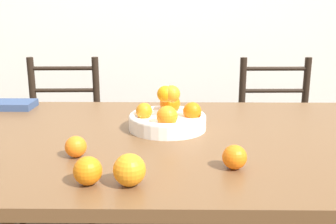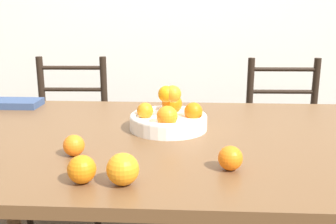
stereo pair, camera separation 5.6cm
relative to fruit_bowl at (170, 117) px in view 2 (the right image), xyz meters
The scene contains 9 objects.
dining_table 0.16m from the fruit_bowl, 92.97° to the right, with size 1.78×1.06×0.77m.
fruit_bowl is the anchor object (origin of this frame).
orange_loose_0 0.53m from the fruit_bowl, 112.11° to the right, with size 0.07×0.07×0.07m.
orange_loose_1 0.40m from the fruit_bowl, 132.91° to the right, with size 0.06×0.06×0.06m.
orange_loose_2 0.42m from the fruit_bowl, 63.96° to the right, with size 0.07×0.07×0.07m.
orange_loose_3 0.50m from the fruit_bowl, 100.66° to the right, with size 0.08×0.08×0.08m.
chair_left 1.05m from the fruit_bowl, 129.51° to the left, with size 0.44×0.42×0.93m.
chair_right 1.04m from the fruit_bowl, 50.73° to the left, with size 0.43×0.41×0.93m.
book_stack 0.79m from the fruit_bowl, 156.59° to the left, with size 0.22×0.14×0.03m.
Camera 2 is at (0.08, -1.31, 1.19)m, focal length 42.00 mm.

